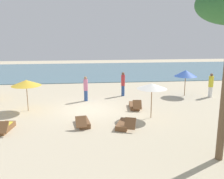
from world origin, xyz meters
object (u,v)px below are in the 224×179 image
person_0 (86,88)px  person_2 (123,84)px  lounger_0 (124,124)px  lounger_1 (4,128)px  umbrella_2 (152,86)px  lounger_3 (83,122)px  lounger_2 (134,106)px  person_1 (211,85)px  umbrella_4 (26,83)px  umbrella_0 (186,73)px

person_0 → person_2: person_2 is taller
lounger_0 → lounger_1: size_ratio=1.02×
umbrella_2 → lounger_3: bearing=-168.0°
umbrella_2 → lounger_3: size_ratio=1.20×
lounger_2 → person_0: person_0 is taller
lounger_2 → person_1: bearing=20.4°
lounger_1 → person_2: bearing=43.3°
person_2 → lounger_3: bearing=-116.3°
lounger_2 → person_1: person_1 is taller
lounger_2 → umbrella_4: bearing=178.5°
person_0 → person_2: (2.97, 1.25, 0.05)m
person_1 → person_2: 6.88m
lounger_2 → person_2: person_2 is taller
lounger_2 → lounger_0: bearing=-109.4°
umbrella_4 → lounger_1: 3.91m
lounger_0 → lounger_2: bearing=70.6°
lounger_0 → lounger_3: lounger_0 is taller
person_1 → umbrella_0: bearing=162.1°
umbrella_4 → person_0: (3.78, 2.08, -0.91)m
person_1 → person_2: person_2 is taller
lounger_2 → person_0: size_ratio=0.93×
umbrella_4 → lounger_3: bearing=-40.6°
person_2 → person_1: bearing=-9.2°
lounger_2 → person_2: size_ratio=0.90×
person_2 → lounger_0: bearing=-97.7°
umbrella_2 → person_1: bearing=37.0°
lounger_0 → umbrella_4: bearing=147.9°
umbrella_0 → person_1: size_ratio=1.10×
lounger_2 → person_0: 4.03m
umbrella_4 → person_2: bearing=26.3°
umbrella_4 → lounger_0: umbrella_4 is taller
lounger_3 → person_2: bearing=63.7°
umbrella_0 → umbrella_2: bearing=-128.7°
lounger_2 → umbrella_0: bearing=32.9°
umbrella_2 → lounger_3: umbrella_2 is taller
person_0 → umbrella_4: bearing=-151.2°
person_0 → umbrella_0: bearing=5.5°
lounger_1 → lounger_0: bearing=-1.3°
umbrella_4 → umbrella_2: bearing=-16.1°
lounger_1 → lounger_2: 8.22m
lounger_1 → lounger_3: bearing=5.9°
umbrella_2 → lounger_3: (-4.06, -0.86, -1.78)m
person_1 → umbrella_2: bearing=-143.0°
umbrella_2 → person_0: 5.86m
umbrella_0 → umbrella_4: umbrella_0 is taller
lounger_0 → person_1: bearing=37.2°
umbrella_2 → lounger_2: size_ratio=1.22×
person_0 → lounger_0: bearing=-70.6°
person_2 → lounger_2: bearing=-85.6°
lounger_1 → person_2: person_2 is taller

